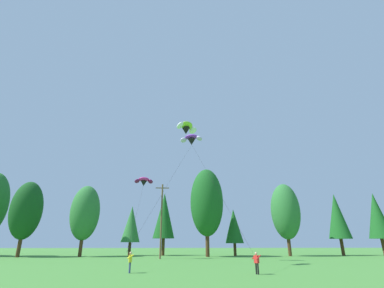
{
  "coord_description": "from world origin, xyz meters",
  "views": [
    {
      "loc": [
        -0.81,
        -2.93,
        2.51
      ],
      "look_at": [
        0.18,
        22.26,
        11.44
      ],
      "focal_mm": 25.81,
      "sensor_mm": 36.0,
      "label": 1
    }
  ],
  "objects_px": {
    "utility_pole": "(161,218)",
    "kite_flyer_near": "(130,260)",
    "kite_flyer_mid": "(257,261)",
    "parafoil_kite_high_magenta": "(144,181)",
    "parafoil_kite_mid_lime_white": "(186,128)",
    "parafoil_kite_far_purple": "(191,139)"
  },
  "relations": [
    {
      "from": "kite_flyer_near",
      "to": "parafoil_kite_far_purple",
      "type": "relative_size",
      "value": 0.1
    },
    {
      "from": "utility_pole",
      "to": "parafoil_kite_far_purple",
      "type": "distance_m",
      "value": 13.59
    },
    {
      "from": "kite_flyer_mid",
      "to": "kite_flyer_near",
      "type": "bearing_deg",
      "value": 172.47
    },
    {
      "from": "parafoil_kite_high_magenta",
      "to": "kite_flyer_mid",
      "type": "bearing_deg",
      "value": -58.87
    },
    {
      "from": "parafoil_kite_mid_lime_white",
      "to": "parafoil_kite_far_purple",
      "type": "distance_m",
      "value": 7.08
    },
    {
      "from": "parafoil_kite_far_purple",
      "to": "kite_flyer_near",
      "type": "bearing_deg",
      "value": -112.39
    },
    {
      "from": "utility_pole",
      "to": "kite_flyer_near",
      "type": "height_order",
      "value": "utility_pole"
    },
    {
      "from": "utility_pole",
      "to": "parafoil_kite_high_magenta",
      "type": "relative_size",
      "value": 0.58
    },
    {
      "from": "utility_pole",
      "to": "kite_flyer_near",
      "type": "distance_m",
      "value": 20.61
    },
    {
      "from": "utility_pole",
      "to": "parafoil_kite_mid_lime_white",
      "type": "distance_m",
      "value": 16.96
    },
    {
      "from": "kite_flyer_near",
      "to": "parafoil_kite_high_magenta",
      "type": "bearing_deg",
      "value": 95.6
    },
    {
      "from": "utility_pole",
      "to": "kite_flyer_mid",
      "type": "height_order",
      "value": "utility_pole"
    },
    {
      "from": "kite_flyer_mid",
      "to": "parafoil_kite_far_purple",
      "type": "bearing_deg",
      "value": 107.42
    },
    {
      "from": "utility_pole",
      "to": "parafoil_kite_mid_lime_white",
      "type": "height_order",
      "value": "parafoil_kite_mid_lime_white"
    },
    {
      "from": "kite_flyer_mid",
      "to": "parafoil_kite_far_purple",
      "type": "height_order",
      "value": "parafoil_kite_far_purple"
    },
    {
      "from": "utility_pole",
      "to": "kite_flyer_mid",
      "type": "bearing_deg",
      "value": -66.31
    },
    {
      "from": "kite_flyer_near",
      "to": "parafoil_kite_high_magenta",
      "type": "xyz_separation_m",
      "value": [
        -1.88,
        19.16,
        10.81
      ]
    },
    {
      "from": "parafoil_kite_mid_lime_white",
      "to": "parafoil_kite_far_purple",
      "type": "bearing_deg",
      "value": 82.67
    },
    {
      "from": "kite_flyer_near",
      "to": "parafoil_kite_far_purple",
      "type": "height_order",
      "value": "parafoil_kite_far_purple"
    },
    {
      "from": "kite_flyer_near",
      "to": "parafoil_kite_mid_lime_white",
      "type": "height_order",
      "value": "parafoil_kite_mid_lime_white"
    },
    {
      "from": "kite_flyer_near",
      "to": "parafoil_kite_mid_lime_white",
      "type": "bearing_deg",
      "value": 55.21
    },
    {
      "from": "kite_flyer_mid",
      "to": "parafoil_kite_high_magenta",
      "type": "height_order",
      "value": "parafoil_kite_high_magenta"
    }
  ]
}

